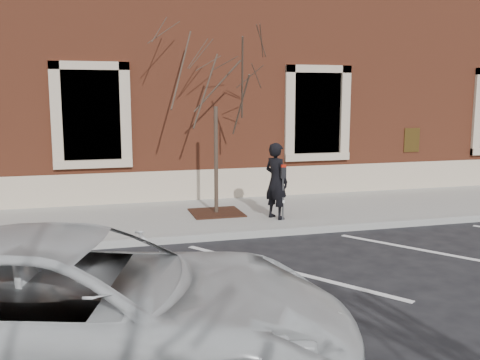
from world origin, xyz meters
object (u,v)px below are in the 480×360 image
object	(u,v)px
parking_meter	(283,182)
sapling	(215,76)
man	(276,181)
white_truck	(79,309)

from	to	relation	value
parking_meter	sapling	size ratio (longest dim) A/B	0.27
sapling	parking_meter	bearing A→B (deg)	-40.07
man	sapling	distance (m)	2.73
man	parking_meter	size ratio (longest dim) A/B	1.38
man	parking_meter	bearing A→B (deg)	177.38
man	parking_meter	xyz separation A→B (m)	(0.09, -0.20, 0.01)
man	sapling	world-z (taller)	sapling
parking_meter	sapling	bearing A→B (deg)	138.41
parking_meter	sapling	distance (m)	2.83
parking_meter	white_truck	size ratio (longest dim) A/B	0.22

